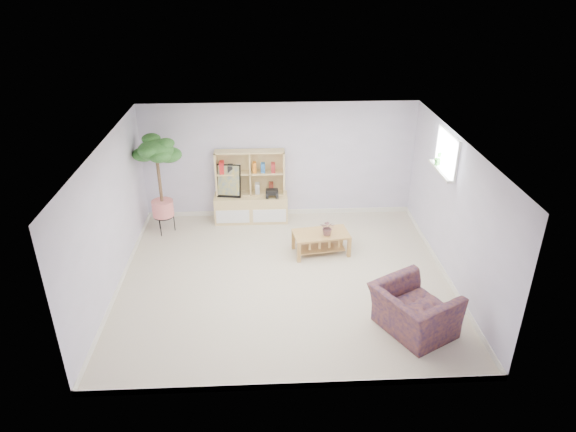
{
  "coord_description": "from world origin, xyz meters",
  "views": [
    {
      "loc": [
        -0.31,
        -7.3,
        4.86
      ],
      "look_at": [
        0.07,
        0.2,
        1.09
      ],
      "focal_mm": 32.0,
      "sensor_mm": 36.0,
      "label": 1
    }
  ],
  "objects_px": {
    "coffee_table": "(321,243)",
    "floor_tree": "(160,186)",
    "storage_unit": "(250,187)",
    "armchair": "(414,308)"
  },
  "relations": [
    {
      "from": "floor_tree",
      "to": "coffee_table",
      "type": "bearing_deg",
      "value": -17.84
    },
    {
      "from": "coffee_table",
      "to": "floor_tree",
      "type": "distance_m",
      "value": 3.25
    },
    {
      "from": "armchair",
      "to": "storage_unit",
      "type": "bearing_deg",
      "value": 4.08
    },
    {
      "from": "coffee_table",
      "to": "storage_unit",
      "type": "bearing_deg",
      "value": 124.57
    },
    {
      "from": "floor_tree",
      "to": "armchair",
      "type": "xyz_separation_m",
      "value": [
        4.09,
        -3.25,
        -0.59
      ]
    },
    {
      "from": "floor_tree",
      "to": "armchair",
      "type": "distance_m",
      "value": 5.25
    },
    {
      "from": "coffee_table",
      "to": "armchair",
      "type": "bearing_deg",
      "value": -72.76
    },
    {
      "from": "floor_tree",
      "to": "armchair",
      "type": "bearing_deg",
      "value": -38.42
    },
    {
      "from": "floor_tree",
      "to": "armchair",
      "type": "relative_size",
      "value": 1.83
    },
    {
      "from": "storage_unit",
      "to": "floor_tree",
      "type": "height_order",
      "value": "floor_tree"
    }
  ]
}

